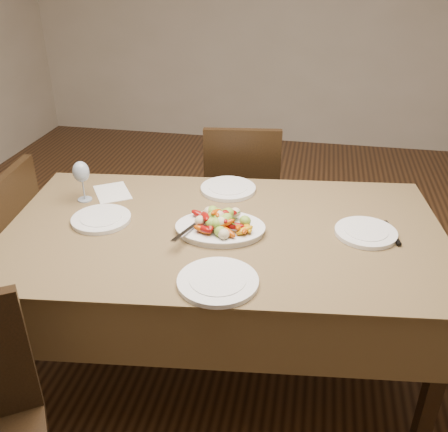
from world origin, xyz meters
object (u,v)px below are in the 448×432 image
object	(u,v)px
plate_near	(218,282)
wine_glass	(82,180)
dining_table	(224,301)
plate_right	(366,233)
chair_far	(242,194)
serving_platter	(220,229)
plate_far	(228,189)
plate_left	(101,219)

from	to	relation	value
plate_near	wine_glass	size ratio (longest dim) A/B	1.41
dining_table	plate_right	world-z (taller)	plate_right
chair_far	wine_glass	size ratio (longest dim) A/B	4.64
serving_platter	plate_right	world-z (taller)	serving_platter
plate_far	dining_table	bearing A→B (deg)	-82.19
plate_left	dining_table	bearing A→B (deg)	3.58
serving_platter	plate_near	distance (m)	0.36
dining_table	plate_right	bearing A→B (deg)	6.37
plate_left	plate_far	xyz separation A→B (m)	(0.48, 0.40, 0.00)
chair_far	plate_right	bearing A→B (deg)	119.75
serving_platter	wine_glass	xyz separation A→B (m)	(-0.68, 0.17, 0.09)
dining_table	serving_platter	world-z (taller)	serving_platter
chair_far	plate_far	world-z (taller)	chair_far
serving_platter	wine_glass	size ratio (longest dim) A/B	1.76
chair_far	plate_left	bearing A→B (deg)	56.14
plate_right	chair_far	bearing A→B (deg)	127.25
plate_far	chair_far	bearing A→B (deg)	91.39
serving_platter	chair_far	bearing A→B (deg)	93.24
plate_far	plate_near	distance (m)	0.76
plate_right	wine_glass	size ratio (longest dim) A/B	1.23
chair_far	plate_left	distance (m)	1.10
chair_far	wine_glass	bearing A→B (deg)	43.49
plate_left	wine_glass	xyz separation A→B (m)	(-0.16, 0.17, 0.09)
chair_far	serving_platter	xyz separation A→B (m)	(0.05, -0.94, 0.30)
dining_table	wine_glass	size ratio (longest dim) A/B	8.98
plate_left	plate_right	distance (m)	1.12
plate_right	plate_near	world-z (taller)	same
plate_left	plate_right	bearing A→B (deg)	5.03
serving_platter	plate_far	size ratio (longest dim) A/B	1.35
dining_table	chair_far	distance (m)	0.92
plate_far	wine_glass	world-z (taller)	wine_glass
chair_far	plate_near	distance (m)	1.33
chair_far	plate_right	size ratio (longest dim) A/B	3.76
plate_near	plate_far	bearing A→B (deg)	97.75
plate_far	serving_platter	bearing A→B (deg)	-84.23
dining_table	plate_near	size ratio (longest dim) A/B	6.37
plate_right	plate_near	size ratio (longest dim) A/B	0.87
chair_far	plate_far	distance (m)	0.62
plate_left	plate_far	size ratio (longest dim) A/B	0.95
plate_right	plate_far	size ratio (longest dim) A/B	0.95
serving_platter	plate_left	world-z (taller)	serving_platter
plate_right	wine_glass	bearing A→B (deg)	176.55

